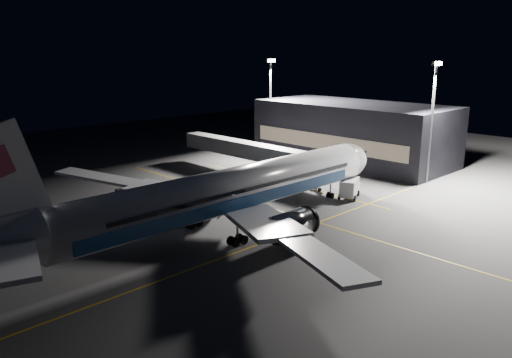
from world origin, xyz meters
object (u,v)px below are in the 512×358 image
object	(u,v)px
safety_cone_a	(219,215)
safety_cone_b	(185,202)
baggage_tug	(119,195)
airliner	(225,193)
jet_bridge	(256,152)
service_truck	(350,187)
safety_cone_c	(174,203)
floodlight_mast_south	(432,112)
floodlight_mast_north	(270,97)

from	to	relation	value
safety_cone_a	safety_cone_b	xyz separation A→B (m)	(0.20, 8.28, 0.01)
baggage_tug	airliner	bearing A→B (deg)	-77.92
jet_bridge	safety_cone_b	world-z (taller)	jet_bridge
airliner	service_truck	bearing A→B (deg)	-4.18
baggage_tug	safety_cone_a	distance (m)	17.89
jet_bridge	safety_cone_c	world-z (taller)	jet_bridge
floodlight_mast_south	safety_cone_a	world-z (taller)	floodlight_mast_south
jet_bridge	safety_cone_b	distance (m)	20.69
jet_bridge	floodlight_mast_north	bearing A→B (deg)	37.74
airliner	safety_cone_b	distance (m)	14.59
floodlight_mast_south	safety_cone_a	xyz separation A→B (m)	(-37.89, 11.07, -12.05)
airliner	service_truck	size ratio (longest dim) A/B	9.82
safety_cone_a	safety_cone_c	world-z (taller)	safety_cone_a
safety_cone_b	safety_cone_c	distance (m)	1.67
airliner	floodlight_mast_south	distance (m)	42.13
jet_bridge	floodlight_mast_south	bearing A→B (deg)	-53.21
safety_cone_a	safety_cone_c	size ratio (longest dim) A/B	1.01
floodlight_mast_north	floodlight_mast_south	world-z (taller)	same
floodlight_mast_south	service_truck	size ratio (longest dim) A/B	3.31
floodlight_mast_north	safety_cone_c	distance (m)	44.81
jet_bridge	service_truck	size ratio (longest dim) A/B	5.49
airliner	safety_cone_a	bearing A→B (deg)	57.79
airliner	floodlight_mast_north	size ratio (longest dim) A/B	2.97
floodlight_mast_south	safety_cone_b	distance (m)	44.05
service_truck	baggage_tug	world-z (taller)	service_truck
service_truck	safety_cone_b	world-z (taller)	service_truck
airliner	jet_bridge	distance (m)	29.31
floodlight_mast_north	safety_cone_a	world-z (taller)	floodlight_mast_north
service_truck	safety_cone_c	distance (m)	27.41
service_truck	airliner	bearing A→B (deg)	151.52
airliner	floodlight_mast_south	xyz separation A→B (m)	(41.08, -6.01, 7.21)
airliner	baggage_tug	world-z (taller)	airliner
airliner	floodlight_mast_north	bearing A→B (deg)	37.91
safety_cone_a	safety_cone_c	xyz separation A→B (m)	(-1.33, 8.94, -0.00)
airliner	baggage_tug	distance (m)	22.57
floodlight_mast_north	safety_cone_c	size ratio (longest dim) A/B	32.49
service_truck	safety_cone_b	bearing A→B (deg)	119.77
safety_cone_a	safety_cone_b	world-z (taller)	safety_cone_b
floodlight_mast_north	safety_cone_a	size ratio (longest dim) A/B	32.19
safety_cone_b	safety_cone_c	size ratio (longest dim) A/B	1.03
airliner	baggage_tug	size ratio (longest dim) A/B	24.55
jet_bridge	service_truck	world-z (taller)	jet_bridge
airliner	safety_cone_c	size ratio (longest dim) A/B	96.48
floodlight_mast_north	safety_cone_c	bearing A→B (deg)	-155.37
jet_bridge	safety_cone_c	xyz separation A→B (m)	(-21.23, -4.06, -4.26)
service_truck	safety_cone_a	xyz separation A→B (m)	(-21.05, 6.83, -1.28)
jet_bridge	safety_cone_b	size ratio (longest dim) A/B	52.30
safety_cone_a	safety_cone_b	size ratio (longest dim) A/B	0.98
floodlight_mast_south	baggage_tug	xyz separation A→B (m)	(-43.63, 28.01, -11.59)
service_truck	safety_cone_a	distance (m)	22.16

